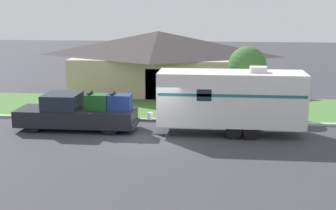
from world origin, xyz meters
TOP-DOWN VIEW (x-y plane):
  - ground_plane at (0.00, 0.00)m, footprint 120.00×120.00m
  - curb_strip at (0.00, 3.75)m, footprint 80.00×0.30m
  - lawn_strip at (0.00, 7.40)m, footprint 80.00×7.00m
  - house_across_street at (-1.33, 12.90)m, footprint 12.96×7.09m
  - pickup_truck at (-4.16, 1.68)m, footprint 6.21×2.04m
  - travel_trailer at (3.69, 1.68)m, footprint 8.18×2.26m
  - mailbox at (2.54, 4.30)m, footprint 0.48×0.20m
  - tree_in_yard at (4.74, 6.48)m, footprint 2.23×2.23m

SIDE VIEW (x-z plane):
  - ground_plane at x=0.00m, z-range 0.00..0.00m
  - lawn_strip at x=0.00m, z-range 0.00..0.03m
  - curb_strip at x=0.00m, z-range 0.00..0.14m
  - pickup_truck at x=-4.16m, z-range -0.13..1.88m
  - mailbox at x=2.54m, z-range 0.36..1.70m
  - travel_trailer at x=3.69m, z-range 0.11..3.52m
  - house_across_street at x=-1.33m, z-range 0.08..4.52m
  - tree_in_yard at x=4.74m, z-range 0.85..4.82m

